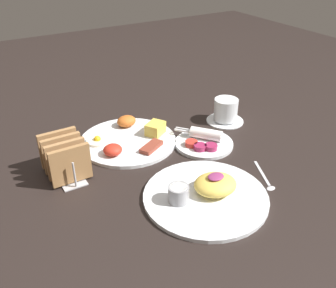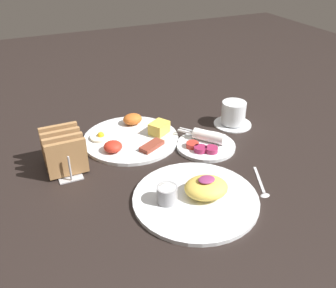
# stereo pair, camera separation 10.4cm
# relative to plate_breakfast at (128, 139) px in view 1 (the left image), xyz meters

# --- Properties ---
(ground_plane) EXTENTS (3.00, 3.00, 0.00)m
(ground_plane) POSITION_rel_plate_breakfast_xyz_m (0.02, -0.14, -0.01)
(ground_plane) COLOR black
(plate_breakfast) EXTENTS (0.28, 0.28, 0.05)m
(plate_breakfast) POSITION_rel_plate_breakfast_xyz_m (0.00, 0.00, 0.00)
(plate_breakfast) COLOR white
(plate_breakfast) RESTS_ON ground_plane
(plate_condiments) EXTENTS (0.17, 0.18, 0.04)m
(plate_condiments) POSITION_rel_plate_breakfast_xyz_m (0.18, -0.13, 0.00)
(plate_condiments) COLOR white
(plate_condiments) RESTS_ON ground_plane
(plate_foreground) EXTENTS (0.29, 0.29, 0.06)m
(plate_foreground) POSITION_rel_plate_breakfast_xyz_m (0.04, -0.33, 0.00)
(plate_foreground) COLOR white
(plate_foreground) RESTS_ON ground_plane
(toast_rack) EXTENTS (0.10, 0.15, 0.10)m
(toast_rack) POSITION_rel_plate_breakfast_xyz_m (-0.21, -0.07, 0.04)
(toast_rack) COLOR #B7B7BC
(toast_rack) RESTS_ON ground_plane
(coffee_cup) EXTENTS (0.12, 0.12, 0.08)m
(coffee_cup) POSITION_rel_plate_breakfast_xyz_m (0.33, -0.04, 0.03)
(coffee_cup) COLOR white
(coffee_cup) RESTS_ON ground_plane
(teaspoon) EXTENTS (0.06, 0.12, 0.01)m
(teaspoon) POSITION_rel_plate_breakfast_xyz_m (0.21, -0.35, -0.01)
(teaspoon) COLOR silver
(teaspoon) RESTS_ON ground_plane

